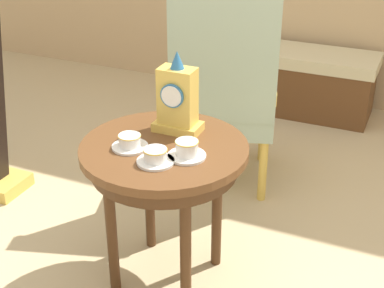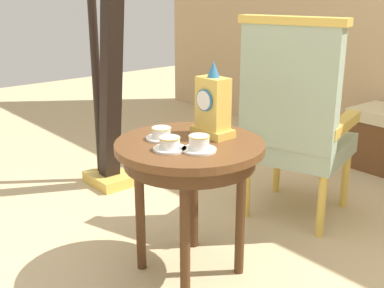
% 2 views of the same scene
% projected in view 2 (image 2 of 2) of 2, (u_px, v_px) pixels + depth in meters
% --- Properties ---
extents(ground_plane, '(10.00, 10.00, 0.00)m').
position_uv_depth(ground_plane, '(205.00, 276.00, 2.29)').
color(ground_plane, tan).
extents(side_table, '(0.66, 0.66, 0.64)m').
position_uv_depth(side_table, '(190.00, 159.00, 2.18)').
color(side_table, brown).
rests_on(side_table, ground).
extents(teacup_left, '(0.14, 0.14, 0.06)m').
position_uv_depth(teacup_left, '(162.00, 134.00, 2.18)').
color(teacup_left, white).
rests_on(teacup_left, side_table).
extents(teacup_right, '(0.14, 0.14, 0.06)m').
position_uv_depth(teacup_right, '(170.00, 144.00, 2.04)').
color(teacup_right, white).
rests_on(teacup_right, side_table).
extents(teacup_center, '(0.14, 0.14, 0.07)m').
position_uv_depth(teacup_center, '(199.00, 144.00, 2.03)').
color(teacup_center, white).
rests_on(teacup_center, side_table).
extents(mantel_clock, '(0.19, 0.11, 0.34)m').
position_uv_depth(mantel_clock, '(213.00, 107.00, 2.20)').
color(mantel_clock, gold).
rests_on(mantel_clock, side_table).
extents(armchair, '(0.67, 0.67, 1.14)m').
position_uv_depth(armchair, '(295.00, 119.00, 2.69)').
color(armchair, '#9EB299').
rests_on(armchair, ground).
extents(harp, '(0.40, 0.24, 1.85)m').
position_uv_depth(harp, '(107.00, 74.00, 3.11)').
color(harp, gold).
rests_on(harp, ground).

